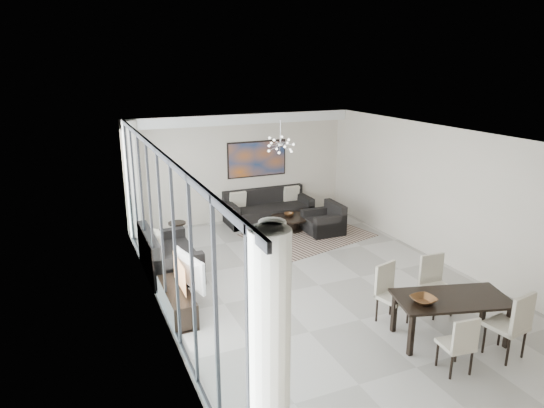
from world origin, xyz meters
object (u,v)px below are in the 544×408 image
sofa_main (268,211)px  television (184,272)px  coffee_table (290,222)px  tv_console (177,301)px  dining_table (451,303)px

sofa_main → television: bearing=-128.8°
coffee_table → tv_console: size_ratio=0.71×
coffee_table → tv_console: (-3.64, -3.16, 0.02)m
coffee_table → sofa_main: sofa_main is taller
television → dining_table: size_ratio=0.53×
coffee_table → sofa_main: (-0.23, 0.91, 0.09)m
sofa_main → coffee_table: bearing=-75.7°
dining_table → coffee_table: bearing=90.5°
television → dining_table: 4.34m
tv_console → sofa_main: bearing=50.0°
coffee_table → dining_table: size_ratio=0.54×
tv_console → dining_table: bearing=-33.9°
sofa_main → tv_console: size_ratio=1.63×
coffee_table → television: bearing=-138.0°
sofa_main → television: (-3.25, -4.04, 0.45)m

